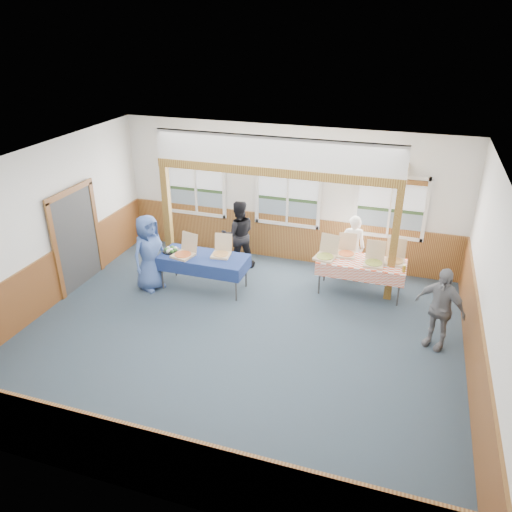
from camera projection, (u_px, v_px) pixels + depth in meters
The scene contains 31 objects.
floor at pixel (238, 337), 9.18m from camera, with size 8.00×8.00×0.00m, color #26333E.
ceiling at pixel (235, 167), 7.79m from camera, with size 8.00×8.00×0.00m, color white.
wall_back at pixel (288, 195), 11.48m from camera, with size 8.00×8.00×0.00m, color silver.
wall_front at pixel (128, 392), 5.49m from camera, with size 8.00×8.00×0.00m, color silver.
wall_left at pixel (41, 231), 9.59m from camera, with size 8.00×8.00×0.00m, color silver.
wall_right at pixel (490, 296), 7.37m from camera, with size 8.00×8.00×0.00m, color silver.
wainscot_back at pixel (287, 237), 11.92m from camera, with size 7.98×0.05×1.10m, color brown.
wainscot_front at pixel (139, 459), 5.97m from camera, with size 7.98×0.05×1.10m, color brown.
wainscot_left at pixel (52, 279), 10.04m from camera, with size 0.05×6.98×1.10m, color brown.
wainscot_right at pixel (475, 353), 7.84m from camera, with size 0.05×6.98×1.10m, color brown.
cased_opening at pixel (76, 239), 10.59m from camera, with size 0.06×1.30×2.10m, color #373737.
window_left at pixel (196, 183), 12.05m from camera, with size 1.56×0.10×1.46m.
window_mid at pixel (288, 193), 11.41m from camera, with size 1.56×0.10×1.46m.
window_right at pixel (391, 203), 10.77m from camera, with size 1.56×0.10×1.46m.
post_left at pixel (168, 217), 11.32m from camera, with size 0.15×0.15×2.40m, color brown.
post_right at pixel (394, 246), 9.93m from camera, with size 0.15×0.15×2.40m, color brown.
cross_beam at pixel (274, 172), 10.06m from camera, with size 5.15×0.18×0.18m, color brown.
table_left at pixel (203, 258), 10.55m from camera, with size 2.03×1.57×0.76m.
table_right at pixel (362, 263), 10.35m from camera, with size 1.96×1.49×0.76m.
pizza_box_a at pixel (184, 253), 10.51m from camera, with size 0.50×0.57×0.44m.
pizza_box_b at pixel (221, 252), 10.54m from camera, with size 0.42×0.50×0.41m.
pizza_box_c at pixel (326, 255), 10.42m from camera, with size 0.49×0.57×0.45m.
pizza_box_d at pixel (346, 252), 10.56m from camera, with size 0.41×0.49×0.41m.
pizza_box_e at pixel (374, 261), 10.16m from camera, with size 0.40×0.49×0.43m.
pizza_box_f at pixel (395, 259), 10.24m from camera, with size 0.41×0.49×0.43m.
veggie_tray at pixel (171, 250), 10.72m from camera, with size 0.37×0.37×0.09m.
drink_glass at pixel (404, 268), 9.84m from camera, with size 0.07×0.07×0.15m, color #A47C1B.
woman_white at pixel (352, 248), 10.92m from camera, with size 0.55×0.36×1.50m, color white.
woman_black at pixel (238, 234), 11.44m from camera, with size 0.78×0.61×1.61m, color black.
man_blue at pixel (149, 253), 10.49m from camera, with size 0.82×0.53×1.67m, color #3C5797.
person_grey at pixel (440, 308), 8.63m from camera, with size 0.90×0.38×1.54m, color slate.
Camera 1 is at (2.66, -7.14, 5.34)m, focal length 35.00 mm.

